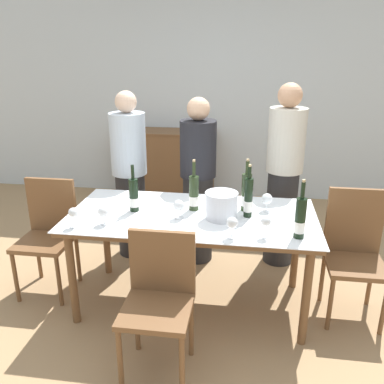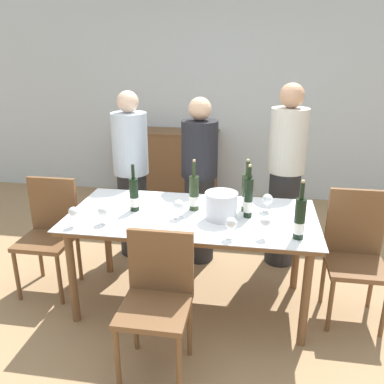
{
  "view_description": "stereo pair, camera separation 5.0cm",
  "coord_description": "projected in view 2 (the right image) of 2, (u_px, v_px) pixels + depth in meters",
  "views": [
    {
      "loc": [
        0.4,
        -2.79,
        1.97
      ],
      "look_at": [
        0.0,
        0.0,
        0.96
      ],
      "focal_mm": 38.0,
      "sensor_mm": 36.0,
      "label": 1
    },
    {
      "loc": [
        0.45,
        -2.78,
        1.97
      ],
      "look_at": [
        0.0,
        0.0,
        0.96
      ],
      "focal_mm": 38.0,
      "sensor_mm": 36.0,
      "label": 2
    }
  ],
  "objects": [
    {
      "name": "person_guest_left",
      "position": [
        199.0,
        183.0,
        3.76
      ],
      "size": [
        0.33,
        0.33,
        1.56
      ],
      "color": "#262628",
      "rests_on": "ground_plane"
    },
    {
      "name": "chair_left_end",
      "position": [
        50.0,
        227.0,
        3.4
      ],
      "size": [
        0.42,
        0.42,
        0.95
      ],
      "color": "brown",
      "rests_on": "ground_plane"
    },
    {
      "name": "dining_table",
      "position": [
        192.0,
        223.0,
        3.08
      ],
      "size": [
        1.85,
        0.92,
        0.78
      ],
      "color": "brown",
      "rests_on": "ground_plane"
    },
    {
      "name": "wine_bottle_2",
      "position": [
        300.0,
        220.0,
        2.63
      ],
      "size": [
        0.07,
        0.07,
        0.4
      ],
      "color": "black",
      "rests_on": "dining_table"
    },
    {
      "name": "wine_glass_4",
      "position": [
        231.0,
        224.0,
        2.65
      ],
      "size": [
        0.08,
        0.08,
        0.15
      ],
      "color": "white",
      "rests_on": "dining_table"
    },
    {
      "name": "person_host",
      "position": [
        132.0,
        176.0,
        3.87
      ],
      "size": [
        0.33,
        0.33,
        1.6
      ],
      "color": "#262628",
      "rests_on": "ground_plane"
    },
    {
      "name": "sideboard_cabinet",
      "position": [
        169.0,
        165.0,
        5.47
      ],
      "size": [
        1.31,
        0.46,
        0.93
      ],
      "color": "brown",
      "rests_on": "ground_plane"
    },
    {
      "name": "wine_glass_3",
      "position": [
        74.0,
        213.0,
        2.83
      ],
      "size": [
        0.07,
        0.07,
        0.14
      ],
      "color": "white",
      "rests_on": "dining_table"
    },
    {
      "name": "wine_glass_1",
      "position": [
        104.0,
        212.0,
        2.87
      ],
      "size": [
        0.08,
        0.08,
        0.14
      ],
      "color": "white",
      "rests_on": "dining_table"
    },
    {
      "name": "wine_bottle_1",
      "position": [
        248.0,
        199.0,
        2.97
      ],
      "size": [
        0.06,
        0.06,
        0.4
      ],
      "color": "black",
      "rests_on": "dining_table"
    },
    {
      "name": "ground_plane",
      "position": [
        192.0,
        302.0,
        3.32
      ],
      "size": [
        12.0,
        12.0,
        0.0
      ],
      "primitive_type": "plane",
      "color": "#A37F56"
    },
    {
      "name": "wine_bottle_3",
      "position": [
        194.0,
        194.0,
        3.11
      ],
      "size": [
        0.08,
        0.08,
        0.4
      ],
      "color": "#28381E",
      "rests_on": "dining_table"
    },
    {
      "name": "chair_right_end",
      "position": [
        355.0,
        248.0,
        3.03
      ],
      "size": [
        0.42,
        0.42,
        0.98
      ],
      "color": "brown",
      "rests_on": "ground_plane"
    },
    {
      "name": "chair_near_front",
      "position": [
        157.0,
        293.0,
        2.51
      ],
      "size": [
        0.42,
        0.42,
        0.91
      ],
      "color": "brown",
      "rests_on": "ground_plane"
    },
    {
      "name": "wine_bottle_4",
      "position": [
        247.0,
        194.0,
        3.08
      ],
      "size": [
        0.08,
        0.08,
        0.41
      ],
      "color": "#28381E",
      "rests_on": "dining_table"
    },
    {
      "name": "wine_glass_5",
      "position": [
        267.0,
        200.0,
        3.09
      ],
      "size": [
        0.08,
        0.08,
        0.14
      ],
      "color": "white",
      "rests_on": "dining_table"
    },
    {
      "name": "wine_glass_0",
      "position": [
        265.0,
        223.0,
        2.65
      ],
      "size": [
        0.07,
        0.07,
        0.15
      ],
      "color": "white",
      "rests_on": "dining_table"
    },
    {
      "name": "person_guest_right",
      "position": [
        285.0,
        178.0,
        3.68
      ],
      "size": [
        0.33,
        0.33,
        1.69
      ],
      "color": "#262628",
      "rests_on": "ground_plane"
    },
    {
      "name": "ice_bucket",
      "position": [
        221.0,
        205.0,
        2.95
      ],
      "size": [
        0.24,
        0.24,
        0.2
      ],
      "color": "silver",
      "rests_on": "dining_table"
    },
    {
      "name": "wine_glass_2",
      "position": [
        179.0,
        206.0,
        2.96
      ],
      "size": [
        0.08,
        0.08,
        0.14
      ],
      "color": "white",
      "rests_on": "dining_table"
    },
    {
      "name": "back_wall",
      "position": [
        225.0,
        93.0,
        5.32
      ],
      "size": [
        8.0,
        0.1,
        2.8
      ],
      "color": "silver",
      "rests_on": "ground_plane"
    },
    {
      "name": "wine_bottle_0",
      "position": [
        134.0,
        195.0,
        3.1
      ],
      "size": [
        0.07,
        0.07,
        0.37
      ],
      "color": "black",
      "rests_on": "dining_table"
    }
  ]
}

